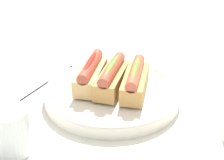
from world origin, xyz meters
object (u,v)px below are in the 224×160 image
hotdog_front (90,74)px  hotdog_back (112,77)px  serving_bowl (112,93)px  water_glass (12,135)px  hotdog_side (135,80)px  chopstick_near (49,81)px

hotdog_front → hotdog_back: same height
serving_bowl → hotdog_back: 0.04m
water_glass → serving_bowl: bearing=170.6°
hotdog_back → hotdog_side: bearing=108.8°
hotdog_front → water_glass: bearing=2.0°
serving_bowl → hotdog_side: hotdog_side is taller
hotdog_front → hotdog_back: size_ratio=1.00×
hotdog_back → water_glass: bearing=-9.4°
serving_bowl → hotdog_back: bearing=-90.0°
serving_bowl → water_glass: 0.27m
hotdog_front → hotdog_back: bearing=108.8°
hotdog_back → chopstick_near: bearing=-84.0°
hotdog_front → hotdog_side: bearing=108.8°
hotdog_side → chopstick_near: size_ratio=0.72×
hotdog_back → water_glass: 0.27m
hotdog_side → water_glass: 0.30m
serving_bowl → hotdog_side: bearing=108.8°
water_glass → chopstick_near: (-0.24, -0.15, -0.04)m
serving_bowl → hotdog_side: 0.07m
serving_bowl → water_glass: bearing=-9.4°
chopstick_near → water_glass: bearing=24.7°
chopstick_near → hotdog_side: bearing=92.2°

